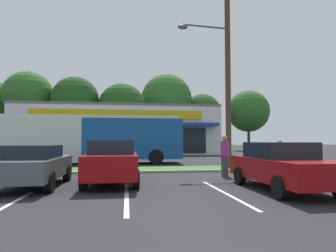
{
  "coord_description": "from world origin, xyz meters",
  "views": [
    {
      "loc": [
        -0.97,
        -1.51,
        1.54
      ],
      "look_at": [
        1.8,
        18.1,
        2.56
      ],
      "focal_mm": 31.45,
      "sensor_mm": 36.0,
      "label": 1
    }
  ],
  "objects_px": {
    "city_bus": "(93,138)",
    "pedestrian_mid": "(280,156)",
    "car_3": "(3,150)",
    "car_1": "(34,165)",
    "pedestrian_near_bench": "(225,156)",
    "car_5": "(68,150)",
    "car_4": "(282,165)",
    "utility_pole": "(226,65)",
    "car_2": "(112,161)"
  },
  "relations": [
    {
      "from": "car_1",
      "to": "car_4",
      "type": "xyz_separation_m",
      "value": [
        8.0,
        -1.76,
        0.04
      ]
    },
    {
      "from": "car_2",
      "to": "car_4",
      "type": "bearing_deg",
      "value": -111.58
    },
    {
      "from": "car_1",
      "to": "car_5",
      "type": "xyz_separation_m",
      "value": [
        -2.07,
        16.52,
        0.02
      ]
    },
    {
      "from": "city_bus",
      "to": "car_3",
      "type": "relative_size",
      "value": 2.76
    },
    {
      "from": "pedestrian_mid",
      "to": "car_3",
      "type": "bearing_deg",
      "value": -120.55
    },
    {
      "from": "utility_pole",
      "to": "pedestrian_near_bench",
      "type": "relative_size",
      "value": 6.01
    },
    {
      "from": "utility_pole",
      "to": "car_1",
      "type": "distance_m",
      "value": 11.01
    },
    {
      "from": "utility_pole",
      "to": "car_5",
      "type": "bearing_deg",
      "value": 132.24
    },
    {
      "from": "city_bus",
      "to": "car_4",
      "type": "distance_m",
      "value": 13.87
    },
    {
      "from": "city_bus",
      "to": "car_4",
      "type": "bearing_deg",
      "value": 121.95
    },
    {
      "from": "city_bus",
      "to": "pedestrian_mid",
      "type": "bearing_deg",
      "value": 145.68
    },
    {
      "from": "utility_pole",
      "to": "city_bus",
      "type": "height_order",
      "value": "utility_pole"
    },
    {
      "from": "city_bus",
      "to": "car_5",
      "type": "relative_size",
      "value": 2.7
    },
    {
      "from": "car_1",
      "to": "car_4",
      "type": "height_order",
      "value": "car_4"
    },
    {
      "from": "car_2",
      "to": "car_5",
      "type": "bearing_deg",
      "value": 16.1
    },
    {
      "from": "car_2",
      "to": "car_5",
      "type": "relative_size",
      "value": 0.97
    },
    {
      "from": "car_3",
      "to": "car_2",
      "type": "bearing_deg",
      "value": 121.5
    },
    {
      "from": "car_4",
      "to": "pedestrian_near_bench",
      "type": "relative_size",
      "value": 2.5
    },
    {
      "from": "city_bus",
      "to": "car_2",
      "type": "height_order",
      "value": "city_bus"
    },
    {
      "from": "car_3",
      "to": "city_bus",
      "type": "bearing_deg",
      "value": 140.67
    },
    {
      "from": "car_1",
      "to": "pedestrian_near_bench",
      "type": "relative_size",
      "value": 2.35
    },
    {
      "from": "car_2",
      "to": "pedestrian_near_bench",
      "type": "height_order",
      "value": "pedestrian_near_bench"
    },
    {
      "from": "car_5",
      "to": "pedestrian_near_bench",
      "type": "height_order",
      "value": "pedestrian_near_bench"
    },
    {
      "from": "car_3",
      "to": "car_1",
      "type": "bearing_deg",
      "value": 114.1
    },
    {
      "from": "city_bus",
      "to": "pedestrian_mid",
      "type": "relative_size",
      "value": 7.52
    },
    {
      "from": "car_5",
      "to": "pedestrian_near_bench",
      "type": "relative_size",
      "value": 2.48
    },
    {
      "from": "car_1",
      "to": "car_2",
      "type": "bearing_deg",
      "value": -81.69
    },
    {
      "from": "utility_pole",
      "to": "pedestrian_mid",
      "type": "bearing_deg",
      "value": -38.33
    },
    {
      "from": "pedestrian_near_bench",
      "to": "utility_pole",
      "type": "bearing_deg",
      "value": 163.86
    },
    {
      "from": "city_bus",
      "to": "car_5",
      "type": "xyz_separation_m",
      "value": [
        -2.92,
        6.43,
        -1.01
      ]
    },
    {
      "from": "car_3",
      "to": "car_4",
      "type": "xyz_separation_m",
      "value": [
        15.62,
        -18.79,
        -0.02
      ]
    },
    {
      "from": "car_2",
      "to": "pedestrian_near_bench",
      "type": "relative_size",
      "value": 2.41
    },
    {
      "from": "car_1",
      "to": "city_bus",
      "type": "bearing_deg",
      "value": -4.82
    },
    {
      "from": "car_5",
      "to": "pedestrian_near_bench",
      "type": "distance_m",
      "value": 17.38
    },
    {
      "from": "car_3",
      "to": "pedestrian_near_bench",
      "type": "relative_size",
      "value": 2.43
    },
    {
      "from": "car_1",
      "to": "pedestrian_mid",
      "type": "relative_size",
      "value": 2.63
    },
    {
      "from": "car_4",
      "to": "car_3",
      "type": "bearing_deg",
      "value": -140.27
    },
    {
      "from": "car_2",
      "to": "pedestrian_mid",
      "type": "distance_m",
      "value": 8.53
    },
    {
      "from": "car_5",
      "to": "pedestrian_mid",
      "type": "bearing_deg",
      "value": -46.36
    },
    {
      "from": "city_bus",
      "to": "pedestrian_mid",
      "type": "xyz_separation_m",
      "value": [
        9.8,
        -6.91,
        -0.96
      ]
    },
    {
      "from": "pedestrian_mid",
      "to": "utility_pole",
      "type": "bearing_deg",
      "value": -121.72
    },
    {
      "from": "car_1",
      "to": "pedestrian_near_bench",
      "type": "distance_m",
      "value": 7.62
    },
    {
      "from": "car_3",
      "to": "pedestrian_near_bench",
      "type": "distance_m",
      "value": 21.28
    },
    {
      "from": "city_bus",
      "to": "car_3",
      "type": "distance_m",
      "value": 10.99
    },
    {
      "from": "pedestrian_near_bench",
      "to": "car_1",
      "type": "bearing_deg",
      "value": -70.79
    },
    {
      "from": "car_4",
      "to": "pedestrian_near_bench",
      "type": "height_order",
      "value": "pedestrian_near_bench"
    },
    {
      "from": "utility_pole",
      "to": "car_1",
      "type": "height_order",
      "value": "utility_pole"
    },
    {
      "from": "city_bus",
      "to": "car_5",
      "type": "height_order",
      "value": "city_bus"
    },
    {
      "from": "car_5",
      "to": "car_4",
      "type": "bearing_deg",
      "value": -61.16
    },
    {
      "from": "utility_pole",
      "to": "pedestrian_mid",
      "type": "distance_m",
      "value": 5.67
    }
  ]
}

